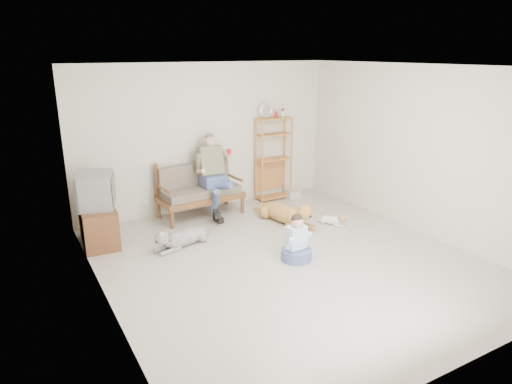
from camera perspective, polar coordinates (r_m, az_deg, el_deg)
floor at (r=6.66m, az=3.97°, el=-8.51°), size 5.50×5.50×0.00m
ceiling at (r=6.00m, az=4.52°, el=15.41°), size 5.50×5.50×0.00m
wall_back at (r=8.56m, az=-6.11°, el=6.81°), size 5.00×0.00×5.00m
wall_front at (r=4.31m, az=25.06°, el=-5.40°), size 5.00×0.00×5.00m
wall_left at (r=5.27m, az=-19.00°, el=-0.68°), size 0.00×5.50×5.50m
wall_right at (r=7.83m, az=19.69°, el=4.92°), size 0.00×5.50×5.50m
loveseat at (r=8.34m, az=-7.12°, el=0.37°), size 1.54×0.79×0.95m
man at (r=8.15m, az=-5.19°, el=1.49°), size 0.57×0.81×1.31m
etagere at (r=9.09m, az=2.20°, el=4.28°), size 0.73×0.32×1.94m
book_stack at (r=9.37m, az=4.70°, el=-0.25°), size 0.26×0.19×0.16m
tv_stand at (r=7.47m, az=-19.13°, el=-4.01°), size 0.56×0.93×0.60m
crt_tv at (r=7.33m, az=-19.34°, el=0.21°), size 0.67×0.75×0.53m
wall_outlet at (r=8.40m, az=-13.66°, el=-1.20°), size 0.12×0.02×0.08m
golden_retriever at (r=7.95m, az=3.89°, el=-2.68°), size 0.53×1.45×0.45m
shaggy_dog at (r=7.12m, az=-9.38°, el=-5.69°), size 1.13×0.50×0.35m
terrier at (r=8.02m, az=9.74°, el=-3.43°), size 0.34×0.51×0.21m
child at (r=6.59m, az=5.07°, el=-6.42°), size 0.44×0.44×0.70m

